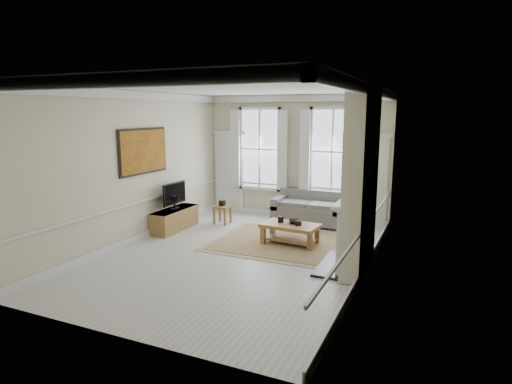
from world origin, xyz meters
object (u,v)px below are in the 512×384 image
at_px(side_table, 222,210).
at_px(coffee_table, 290,227).
at_px(tv_stand, 175,219).
at_px(sofa, 310,210).

relative_size(side_table, coffee_table, 0.37).
bearing_deg(tv_stand, side_table, 51.17).
distance_m(sofa, tv_stand, 3.55).
xyz_separation_m(side_table, coffee_table, (2.26, -0.98, 0.00)).
xyz_separation_m(sofa, coffee_table, (0.14, -1.95, 0.03)).
relative_size(sofa, coffee_table, 1.43).
xyz_separation_m(coffee_table, tv_stand, (-3.08, -0.04, -0.12)).
bearing_deg(coffee_table, side_table, 162.07).
xyz_separation_m(side_table, tv_stand, (-0.82, -1.02, -0.12)).
bearing_deg(tv_stand, coffee_table, 0.72).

